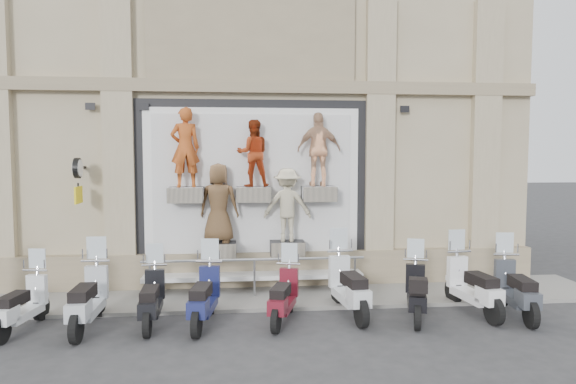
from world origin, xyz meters
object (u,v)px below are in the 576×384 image
(scooter_b, at_px, (21,293))
(scooter_f, at_px, (283,285))
(scooter_h, at_px, (416,281))
(scooter_i, at_px, (473,274))
(scooter_e, at_px, (204,285))
(scooter_g, at_px, (349,274))
(scooter_d, at_px, (151,287))
(scooter_j, at_px, (516,277))
(clock_sign_bracket, at_px, (78,175))
(guard_rail, at_px, (254,279))
(scooter_c, at_px, (88,286))

(scooter_b, bearing_deg, scooter_f, 9.41)
(scooter_h, bearing_deg, scooter_i, 26.21)
(scooter_e, height_order, scooter_f, scooter_e)
(scooter_b, relative_size, scooter_g, 0.85)
(scooter_d, bearing_deg, scooter_e, -7.07)
(scooter_d, distance_m, scooter_j, 7.20)
(scooter_g, bearing_deg, clock_sign_bracket, 156.30)
(guard_rail, relative_size, clock_sign_bracket, 4.96)
(scooter_b, bearing_deg, clock_sign_bracket, 87.40)
(guard_rail, bearing_deg, scooter_j, -18.78)
(scooter_e, bearing_deg, scooter_c, -172.05)
(guard_rail, bearing_deg, clock_sign_bracket, 173.16)
(scooter_e, xyz_separation_m, scooter_h, (4.16, -0.03, -0.03))
(guard_rail, xyz_separation_m, scooter_e, (-1.02, -1.67, 0.32))
(scooter_d, bearing_deg, scooter_j, -3.35)
(scooter_e, distance_m, scooter_h, 4.16)
(scooter_c, bearing_deg, scooter_d, 5.05)
(scooter_c, relative_size, scooter_e, 1.05)
(scooter_e, relative_size, scooter_i, 0.95)
(guard_rail, relative_size, scooter_j, 2.56)
(guard_rail, distance_m, scooter_d, 2.57)
(scooter_i, distance_m, scooter_j, 0.82)
(scooter_i, bearing_deg, scooter_g, 170.43)
(scooter_c, height_order, scooter_j, scooter_c)
(scooter_h, bearing_deg, scooter_c, -162.81)
(scooter_j, bearing_deg, scooter_h, -174.15)
(clock_sign_bracket, xyz_separation_m, scooter_i, (8.30, -1.97, -1.98))
(scooter_h, distance_m, scooter_i, 1.28)
(scooter_b, distance_m, scooter_g, 6.20)
(scooter_h, height_order, scooter_i, scooter_i)
(scooter_b, xyz_separation_m, scooter_i, (8.74, 0.18, 0.10))
(scooter_b, height_order, scooter_d, scooter_d)
(scooter_i, bearing_deg, scooter_f, 175.59)
(guard_rail, xyz_separation_m, scooter_j, (5.18, -1.76, 0.34))
(scooter_e, distance_m, scooter_f, 1.52)
(scooter_f, bearing_deg, guard_rail, 124.34)
(scooter_f, bearing_deg, scooter_g, 28.93)
(clock_sign_bracket, relative_size, scooter_i, 0.50)
(scooter_c, xyz_separation_m, scooter_d, (1.14, 0.10, -0.08))
(guard_rail, height_order, clock_sign_bracket, clock_sign_bracket)
(scooter_g, bearing_deg, scooter_b, 176.89)
(scooter_g, relative_size, scooter_h, 1.12)
(scooter_b, xyz_separation_m, scooter_h, (7.48, -0.02, 0.03))
(scooter_b, distance_m, scooter_e, 3.32)
(scooter_f, xyz_separation_m, scooter_j, (4.68, -0.12, 0.08))
(scooter_b, bearing_deg, scooter_g, 11.87)
(scooter_g, bearing_deg, scooter_j, -12.92)
(scooter_g, bearing_deg, scooter_f, -174.42)
(scooter_e, distance_m, scooter_j, 6.20)
(scooter_g, bearing_deg, scooter_d, 177.16)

